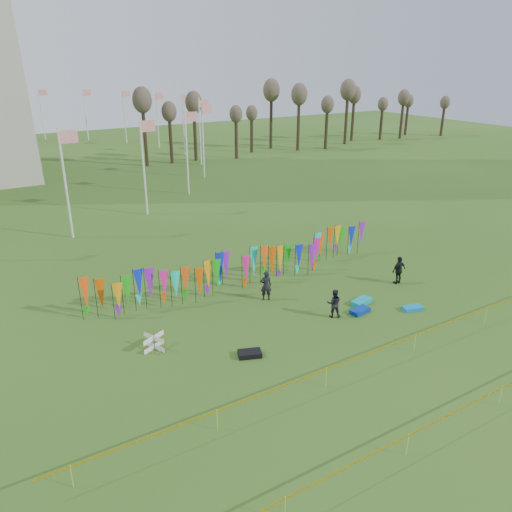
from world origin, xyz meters
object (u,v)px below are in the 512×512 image
person_right (399,270)px  kite_bag_teal (412,308)px  person_mid (334,303)px  box_kite (154,342)px  kite_bag_turquoise (361,302)px  person_left (266,286)px  kite_bag_black (250,354)px  kite_bag_blue (360,311)px

person_right → kite_bag_teal: bearing=56.8°
person_mid → box_kite: bearing=22.5°
box_kite → person_right: person_right is taller
kite_bag_turquoise → kite_bag_teal: (1.83, -1.94, -0.02)m
person_left → person_right: 8.12m
kite_bag_turquoise → kite_bag_black: 7.88m
person_left → kite_bag_black: size_ratio=1.65×
box_kite → kite_bag_turquoise: (11.22, -1.47, -0.24)m
person_mid → kite_bag_black: size_ratio=1.47×
person_right → kite_bag_turquoise: 3.81m
person_mid → kite_bag_teal: size_ratio=1.45×
kite_bag_blue → person_right: bearing=20.2°
box_kite → person_right: bearing=-2.3°
person_left → kite_bag_blue: (3.41, -3.82, -0.74)m
person_left → kite_bag_blue: 5.18m
person_left → person_right: person_left is taller
person_left → kite_bag_turquoise: (4.18, -3.09, -0.73)m
person_left → person_mid: bearing=142.7°
box_kite → kite_bag_blue: size_ratio=0.66×
kite_bag_blue → kite_bag_black: size_ratio=1.05×
kite_bag_turquoise → kite_bag_black: bearing=-170.6°
person_right → kite_bag_black: (-11.41, -2.17, -0.73)m
person_mid → kite_bag_black: person_mid is taller
person_right → kite_bag_teal: size_ratio=1.61×
kite_bag_teal → person_right: bearing=57.3°
person_mid → kite_bag_teal: person_mid is taller
person_left → kite_bag_teal: person_left is taller
kite_bag_black → kite_bag_teal: kite_bag_black is taller
person_left → kite_bag_blue: size_ratio=1.57×
kite_bag_teal → kite_bag_turquoise: bearing=133.3°
person_mid → person_right: size_ratio=0.90×
kite_bag_black → person_mid: bearing=9.7°
kite_bag_black → box_kite: bearing=141.3°
box_kite → kite_bag_blue: 10.68m
kite_bag_blue → person_mid: bearing=164.9°
person_right → person_mid: bearing=11.3°
person_left → kite_bag_turquoise: size_ratio=1.41×
box_kite → kite_bag_black: (3.44, -2.76, -0.24)m
person_mid → kite_bag_blue: 1.65m
person_left → person_right: bearing=-172.6°
box_kite → person_left: bearing=13.0°
box_kite → person_left: person_left is taller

